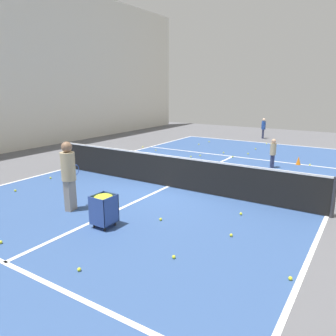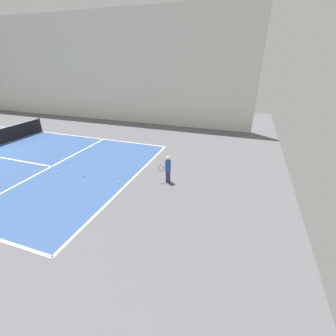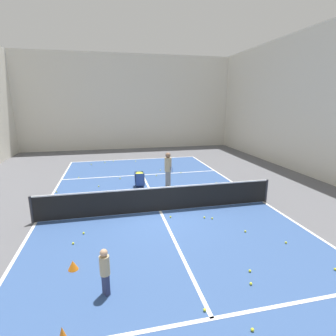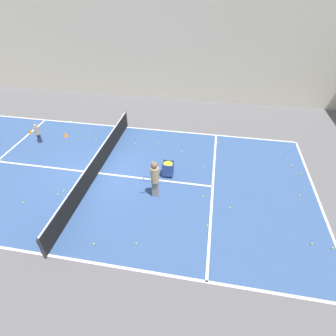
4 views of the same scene
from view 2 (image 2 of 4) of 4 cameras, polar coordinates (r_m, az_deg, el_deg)
The scene contains 22 objects.
line_baseline_near at distance 10.48m, azimuth -9.48°, elevation -3.17°, with size 9.41×0.10×0.00m, color white.
line_sideline_right at distance 20.13m, azimuth -29.56°, elevation 8.05°, with size 0.10×20.43×0.00m, color white.
line_service_near at distance 13.16m, azimuth -27.45°, elevation 0.33°, with size 9.41×0.10×0.00m, color white.
hall_enclosure_right at distance 23.12m, azimuth -22.44°, elevation 22.21°, with size 0.15×30.71×8.54m.
player_near_baseline at distance 9.93m, azimuth -0.06°, elevation 0.15°, with size 0.33×0.58×1.26m.
tennis_ball_0 at distance 11.43m, azimuth -20.56°, elevation -1.82°, with size 0.07×0.07×0.07m, color yellow.
tennis_ball_1 at distance 20.78m, azimuth -33.70°, elevation 7.62°, with size 0.07×0.07×0.07m, color yellow.
tennis_ball_2 at distance 21.85m, azimuth -36.79°, elevation 7.51°, with size 0.07×0.07×0.07m, color yellow.
tennis_ball_6 at distance 12.29m, azimuth -26.04°, elevation -0.92°, with size 0.07×0.07×0.07m, color yellow.
tennis_ball_8 at distance 14.50m, azimuth -26.04°, elevation 2.98°, with size 0.07×0.07×0.07m, color yellow.
tennis_ball_11 at distance 13.26m, azimuth -28.40°, elevation 0.45°, with size 0.07×0.07×0.07m, color yellow.
tennis_ball_14 at distance 13.25m, azimuth -24.17°, elevation 1.33°, with size 0.07×0.07×0.07m, color yellow.
tennis_ball_19 at distance 17.46m, azimuth -34.66°, elevation 4.57°, with size 0.07×0.07×0.07m, color yellow.
tennis_ball_24 at distance 16.22m, azimuth -20.20°, elevation 6.31°, with size 0.07×0.07×0.07m, color yellow.
tennis_ball_25 at distance 16.81m, azimuth -16.83°, elevation 7.46°, with size 0.07×0.07×0.07m, color yellow.
tennis_ball_27 at distance 13.88m, azimuth -13.80°, elevation 4.00°, with size 0.07×0.07×0.07m, color yellow.
tennis_ball_28 at distance 10.38m, azimuth -12.45°, elevation -3.55°, with size 0.07×0.07×0.07m, color yellow.
tennis_ball_29 at distance 16.89m, azimuth -24.98°, elevation 6.21°, with size 0.07×0.07×0.07m, color yellow.
tennis_ball_32 at distance 17.00m, azimuth -29.33°, elevation 5.40°, with size 0.07×0.07×0.07m, color yellow.
tennis_ball_34 at distance 14.96m, azimuth -26.71°, elevation 3.52°, with size 0.07×0.07×0.07m, color yellow.
tennis_ball_36 at distance 13.26m, azimuth -9.96°, elevation 3.32°, with size 0.07×0.07×0.07m, color yellow.
tennis_ball_37 at distance 17.50m, azimuth -33.72°, elevation 4.85°, with size 0.07×0.07×0.07m, color yellow.
Camera 2 is at (-7.97, -14.80, 5.03)m, focal length 24.00 mm.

